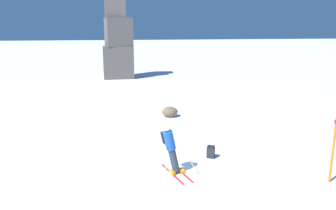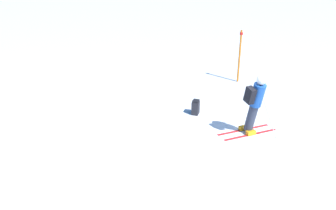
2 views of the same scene
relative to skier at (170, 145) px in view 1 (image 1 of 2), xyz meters
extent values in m
plane|color=white|center=(0.13, 0.03, -1.07)|extent=(300.00, 300.00, 0.00)
cube|color=red|center=(0.07, -0.01, -1.07)|extent=(0.48, 1.79, 0.01)
cube|color=red|center=(0.42, 0.07, -1.07)|extent=(0.48, 1.79, 0.01)
cube|color=orange|center=(0.07, -0.01, -1.00)|extent=(0.20, 0.30, 0.12)
cube|color=orange|center=(0.42, 0.07, -1.00)|extent=(0.20, 0.30, 0.12)
cylinder|color=#2D3342|center=(0.12, 0.00, -0.53)|extent=(0.49, 0.35, 0.89)
cylinder|color=#194799|center=(-0.04, -0.04, 0.21)|extent=(0.54, 0.44, 0.73)
sphere|color=tan|center=(-0.14, -0.06, 0.65)|extent=(0.33, 0.30, 0.29)
sphere|color=silver|center=(-0.15, -0.06, 0.68)|extent=(0.38, 0.34, 0.33)
cube|color=black|center=(-0.11, 0.22, 0.24)|extent=(0.40, 0.26, 0.49)
cylinder|color=#B7B7BC|center=(-0.24, -0.39, -0.47)|extent=(0.04, 0.54, 1.21)
cylinder|color=#B7B7BC|center=(0.58, -0.20, -0.42)|extent=(0.82, 0.37, 1.31)
cube|color=#4C4742|center=(-0.43, 24.16, 0.58)|extent=(3.07, 2.61, 3.30)
cube|color=#4C4742|center=(-0.31, 24.07, 3.64)|extent=(2.84, 2.62, 2.83)
cube|color=#4C4742|center=(-0.53, 24.22, 6.10)|extent=(2.24, 2.15, 2.08)
cube|color=black|center=(1.89, 1.16, -0.85)|extent=(0.37, 0.34, 0.44)
cube|color=black|center=(1.89, 1.16, -0.60)|extent=(0.33, 0.31, 0.06)
ellipsoid|color=brown|center=(1.60, 7.64, -0.77)|extent=(0.92, 0.78, 0.60)
cylinder|color=orange|center=(5.11, -1.66, 0.05)|extent=(0.08, 0.08, 2.25)
cylinder|color=red|center=(5.11, -1.66, 1.03)|extent=(0.13, 0.13, 0.10)
camera|label=1|loc=(-2.23, -10.48, 3.92)|focal=35.00mm
camera|label=2|loc=(-7.92, 4.02, 3.25)|focal=35.00mm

